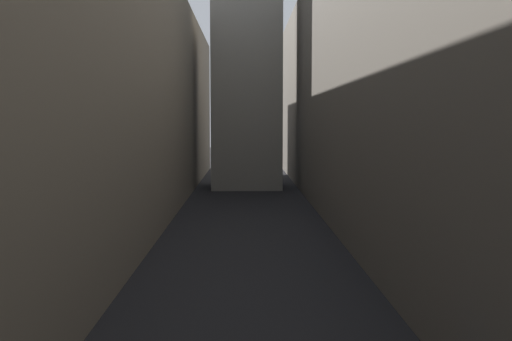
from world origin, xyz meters
TOP-DOWN VIEW (x-y plane):
  - ground_plane at (0.00, 48.00)m, footprint 264.00×264.00m
  - building_block_left at (-10.72, 50.00)m, footprint 10.44×108.00m
  - building_block_right at (11.83, 50.00)m, footprint 12.65×108.00m

SIDE VIEW (x-z plane):
  - ground_plane at x=0.00m, z-range 0.00..0.00m
  - building_block_left at x=-10.72m, z-range 0.00..18.37m
  - building_block_right at x=11.83m, z-range 0.00..20.23m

